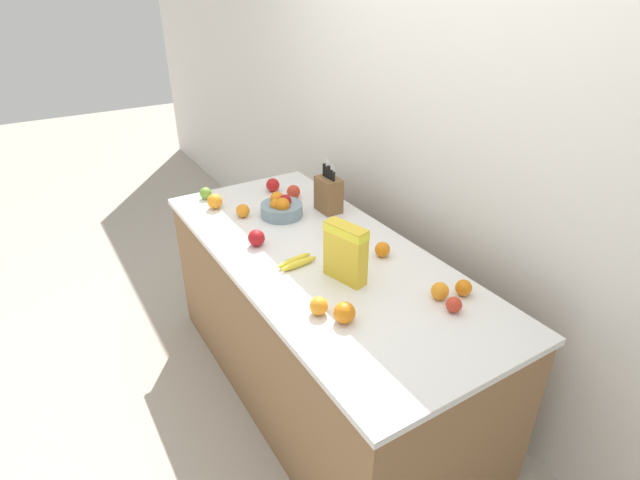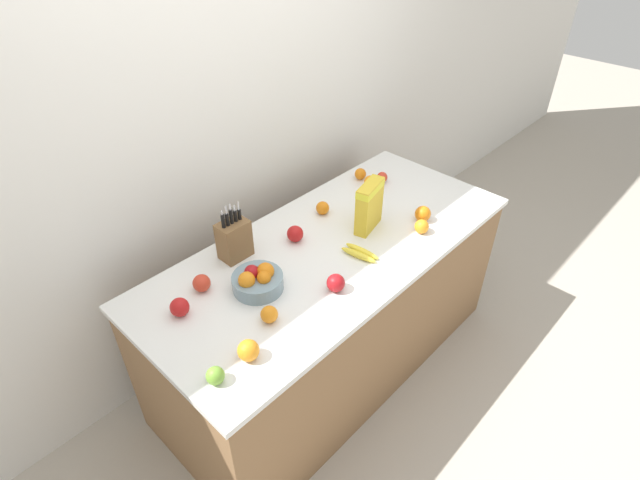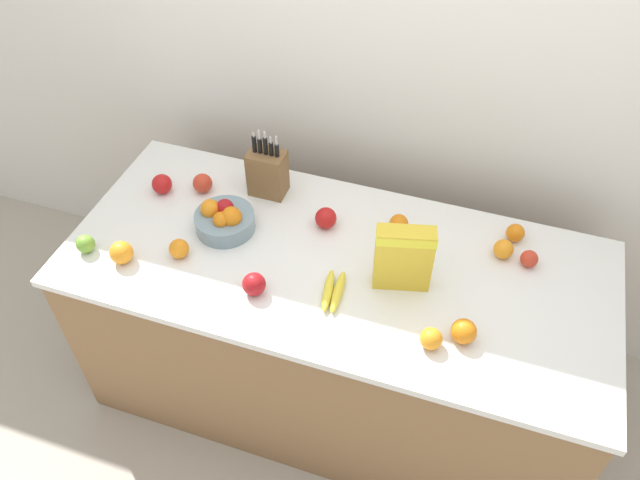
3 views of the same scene
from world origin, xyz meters
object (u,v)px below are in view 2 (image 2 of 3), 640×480
at_px(banana_bunch, 360,253).
at_px(orange_front_right, 423,214).
at_px(knife_block, 234,239).
at_px(fruit_bowl, 258,280).
at_px(orange_by_cereal, 248,350).
at_px(cereal_box, 369,204).
at_px(orange_mid_left, 360,174).
at_px(apple_rightmost, 295,234).
at_px(apple_near_bananas, 215,376).
at_px(apple_front, 382,177).
at_px(orange_mid_right, 422,227).
at_px(apple_middle, 336,283).
at_px(orange_front_center, 323,208).
at_px(orange_front_left, 269,314).
at_px(apple_leftmost, 202,283).
at_px(orange_near_bowl, 370,182).
at_px(apple_rear, 180,307).

bearing_deg(banana_bunch, orange_front_right, -5.83).
relative_size(knife_block, fruit_bowl, 1.31).
height_order(orange_by_cereal, orange_front_right, orange_by_cereal).
distance_m(cereal_box, orange_mid_left, 0.51).
distance_m(banana_bunch, apple_rightmost, 0.34).
bearing_deg(apple_near_bananas, orange_mid_left, 20.62).
bearing_deg(apple_front, orange_mid_right, -119.98).
relative_size(fruit_bowl, apple_front, 3.57).
relative_size(apple_front, orange_by_cereal, 0.75).
relative_size(knife_block, apple_middle, 3.61).
bearing_deg(banana_bunch, orange_front_center, 69.76).
xyz_separation_m(cereal_box, apple_front, (0.42, 0.23, -0.11)).
xyz_separation_m(apple_rightmost, orange_front_center, (0.27, 0.07, -0.01)).
distance_m(cereal_box, orange_front_left, 0.82).
bearing_deg(apple_front, cereal_box, -150.90).
height_order(apple_leftmost, orange_front_right, orange_front_right).
relative_size(apple_rightmost, orange_by_cereal, 0.97).
bearing_deg(knife_block, banana_bunch, -46.35).
distance_m(orange_mid_right, orange_mid_left, 0.61).
distance_m(apple_near_bananas, orange_by_cereal, 0.15).
height_order(orange_front_left, orange_near_bowl, same).
height_order(apple_leftmost, apple_middle, apple_middle).
xyz_separation_m(orange_front_center, orange_near_bowl, (0.39, -0.01, 0.00)).
height_order(banana_bunch, orange_by_cereal, orange_by_cereal).
relative_size(orange_by_cereal, orange_front_center, 1.19).
distance_m(apple_front, orange_front_left, 1.27).
bearing_deg(orange_mid_left, banana_bunch, -140.22).
bearing_deg(orange_mid_left, orange_by_cereal, -157.16).
xyz_separation_m(knife_block, banana_bunch, (0.41, -0.43, -0.08)).
bearing_deg(orange_mid_right, orange_front_left, 174.00).
relative_size(apple_leftmost, orange_mid_right, 1.08).
relative_size(apple_rightmost, orange_front_right, 0.99).
xyz_separation_m(apple_rightmost, apple_leftmost, (-0.54, 0.04, -0.00)).
distance_m(apple_middle, orange_by_cereal, 0.51).
xyz_separation_m(apple_front, orange_front_center, (-0.49, 0.03, 0.00)).
relative_size(orange_by_cereal, orange_near_bowl, 1.17).
distance_m(apple_leftmost, orange_front_center, 0.81).
bearing_deg(orange_mid_left, apple_front, -61.77).
height_order(orange_mid_right, orange_front_right, orange_front_right).
xyz_separation_m(cereal_box, apple_near_bananas, (-1.14, -0.21, -0.11)).
bearing_deg(apple_leftmost, orange_mid_left, 5.50).
height_order(fruit_bowl, banana_bunch, fruit_bowl).
distance_m(apple_near_bananas, orange_front_left, 0.35).
xyz_separation_m(apple_front, orange_near_bowl, (-0.09, 0.01, 0.00)).
bearing_deg(knife_block, apple_middle, -73.47).
bearing_deg(banana_bunch, apple_middle, -163.60).
height_order(apple_rightmost, orange_by_cereal, orange_by_cereal).
bearing_deg(orange_front_left, orange_by_cereal, -154.41).
distance_m(knife_block, apple_rear, 0.44).
bearing_deg(orange_mid_right, apple_front, 60.02).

